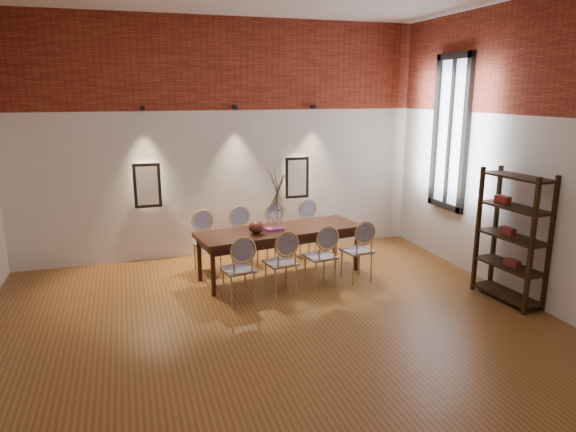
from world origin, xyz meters
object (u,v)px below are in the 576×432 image
object	(u,v)px
bowl	(257,227)
chair_far_c	(280,233)
chair_near_d	(357,250)
book	(274,229)
chair_far_d	(313,229)
shelving_rack	(512,237)
chair_near_a	(238,269)
chair_near_c	(320,256)
chair_far_b	(245,238)
chair_near_b	(281,262)
dining_table	(280,252)
vase	(277,220)
chair_far_a	(207,243)

from	to	relation	value
bowl	chair_far_c	bearing A→B (deg)	53.99
chair_near_d	book	bearing A→B (deg)	146.86
chair_far_d	shelving_rack	distance (m)	3.31
chair_near_a	book	xyz separation A→B (m)	(0.74, 0.81, 0.30)
chair_near_c	chair_far_b	xyz separation A→B (m)	(-0.84, 1.27, 0.00)
chair_near_d	chair_far_b	xyz separation A→B (m)	(-1.47, 1.17, 0.00)
chair_near_b	bowl	world-z (taller)	chair_near_b
dining_table	chair_far_b	size ratio (longest dim) A/B	2.72
dining_table	chair_near_d	xyz separation A→B (m)	(1.05, -0.54, 0.09)
chair_near_c	chair_far_d	xyz separation A→B (m)	(0.42, 1.46, 0.00)
chair_near_d	shelving_rack	world-z (taller)	shelving_rack
chair_far_d	bowl	distance (m)	1.60
dining_table	chair_near_d	bearing A→B (deg)	-35.79
chair_near_b	chair_near_c	world-z (taller)	same
dining_table	chair_near_d	size ratio (longest dim) A/B	2.72
chair_near_a	vase	bearing A→B (deg)	37.45
chair_far_d	shelving_rack	xyz separation A→B (m)	(1.86, -2.70, 0.43)
chair_near_a	book	world-z (taller)	chair_near_a
bowl	book	xyz separation A→B (m)	(0.30, 0.10, -0.07)
chair_far_b	book	bearing A→B (deg)	107.42
chair_near_c	chair_far_a	world-z (taller)	same
dining_table	book	distance (m)	0.40
chair_near_d	chair_far_c	distance (m)	1.52
dining_table	chair_near_b	xyz separation A→B (m)	(-0.21, -0.73, 0.09)
chair_near_d	chair_near_b	bearing A→B (deg)	180.00
dining_table	shelving_rack	bearing A→B (deg)	-43.41
chair_far_a	shelving_rack	world-z (taller)	shelving_rack
chair_far_c	vase	bearing A→B (deg)	61.47
dining_table	chair_near_a	size ratio (longest dim) A/B	2.72
chair_near_b	bowl	xyz separation A→B (m)	(-0.19, 0.62, 0.37)
chair_near_a	chair_far_d	xyz separation A→B (m)	(1.69, 1.65, 0.00)
chair_near_d	chair_far_c	size ratio (longest dim) A/B	1.00
chair_near_c	chair_near_a	bearing A→B (deg)	180.00
chair_far_a	chair_far_c	size ratio (longest dim) A/B	1.00
chair_far_a	vase	xyz separation A→B (m)	(0.99, -0.55, 0.43)
chair_near_d	vase	world-z (taller)	vase
chair_far_c	chair_near_d	bearing A→B (deg)	114.81
bowl	chair_near_d	bearing A→B (deg)	-16.38
chair_near_b	book	distance (m)	0.78
vase	chair_far_c	bearing A→B (deg)	70.13
chair_far_a	vase	world-z (taller)	vase
dining_table	chair_near_a	bearing A→B (deg)	-144.21
bowl	vase	bearing A→B (deg)	16.65
chair_near_d	vase	xyz separation A→B (m)	(-1.11, 0.53, 0.43)
chair_near_d	vase	bearing A→B (deg)	145.74
bowl	chair_far_b	bearing A→B (deg)	91.46
chair_far_d	bowl	bearing A→B (deg)	28.38
chair_far_c	book	distance (m)	0.86
chair_near_c	bowl	size ratio (longest dim) A/B	3.92
chair_near_a	chair_far_b	distance (m)	1.52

